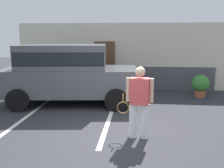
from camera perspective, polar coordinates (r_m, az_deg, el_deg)
The scene contains 7 objects.
ground_plane at distance 5.93m, azimuth -0.69°, elevation -12.31°, with size 40.00×40.00×0.00m, color #2D2D33.
parking_stripe_0 at distance 7.97m, azimuth -18.40°, elevation -6.61°, with size 0.12×4.40×0.01m, color silver.
parking_stripe_1 at distance 7.33m, azimuth -0.50°, elevation -7.58°, with size 0.12×4.40×0.01m, color silver.
house_frontage at distance 11.06m, azimuth 2.57°, elevation 5.99°, with size 9.42×0.40×2.89m.
parked_suv at distance 8.69m, azimuth -10.17°, elevation 2.98°, with size 4.78×2.56×2.05m.
tennis_player_man at distance 5.69m, azimuth 6.33°, elevation -4.12°, with size 0.88×0.30×1.68m.
potted_plant_by_porch at distance 10.13m, azimuth 19.81°, elevation -0.15°, with size 0.66×0.66×0.87m.
Camera 1 is at (0.62, -5.40, 2.37)m, focal length 39.47 mm.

